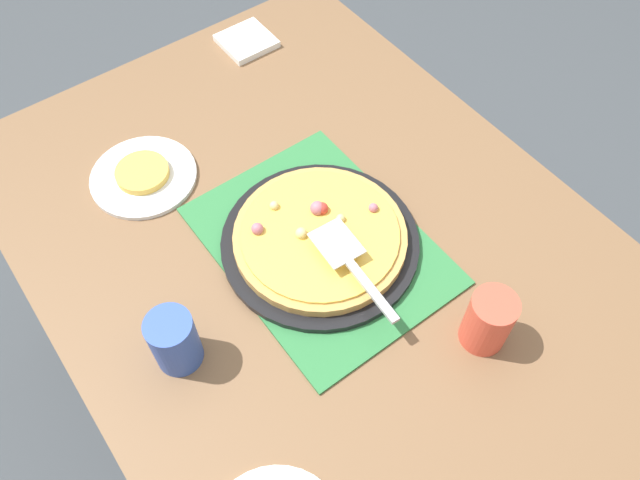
{
  "coord_description": "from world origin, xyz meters",
  "views": [
    {
      "loc": [
        -0.54,
        0.4,
        1.77
      ],
      "look_at": [
        0.0,
        0.0,
        0.77
      ],
      "focal_mm": 35.57,
      "sensor_mm": 36.0,
      "label": 1
    }
  ],
  "objects_px": {
    "plate_far_right": "(144,177)",
    "served_slice_right": "(142,173)",
    "pizza": "(320,236)",
    "cup_near": "(174,341)",
    "pizza_pan": "(320,242)",
    "pizza_server": "(350,263)",
    "napkin_stack": "(247,41)",
    "cup_far": "(488,321)"
  },
  "relations": [
    {
      "from": "plate_far_right",
      "to": "served_slice_right",
      "type": "xyz_separation_m",
      "value": [
        0.0,
        0.0,
        0.01
      ]
    },
    {
      "from": "pizza",
      "to": "served_slice_right",
      "type": "bearing_deg",
      "value": 28.62
    },
    {
      "from": "pizza",
      "to": "cup_near",
      "type": "distance_m",
      "value": 0.33
    },
    {
      "from": "pizza_pan",
      "to": "pizza",
      "type": "bearing_deg",
      "value": -14.93
    },
    {
      "from": "pizza_server",
      "to": "napkin_stack",
      "type": "distance_m",
      "value": 0.72
    },
    {
      "from": "served_slice_right",
      "to": "cup_near",
      "type": "bearing_deg",
      "value": 160.86
    },
    {
      "from": "napkin_stack",
      "to": "cup_near",
      "type": "bearing_deg",
      "value": 139.14
    },
    {
      "from": "napkin_stack",
      "to": "cup_far",
      "type": "bearing_deg",
      "value": 173.78
    },
    {
      "from": "cup_far",
      "to": "napkin_stack",
      "type": "xyz_separation_m",
      "value": [
        0.91,
        -0.1,
        -0.05
      ]
    },
    {
      "from": "served_slice_right",
      "to": "cup_far",
      "type": "distance_m",
      "value": 0.75
    },
    {
      "from": "cup_near",
      "to": "cup_far",
      "type": "height_order",
      "value": "same"
    },
    {
      "from": "plate_far_right",
      "to": "cup_near",
      "type": "distance_m",
      "value": 0.42
    },
    {
      "from": "napkin_stack",
      "to": "served_slice_right",
      "type": "bearing_deg",
      "value": 119.87
    },
    {
      "from": "served_slice_right",
      "to": "cup_far",
      "type": "height_order",
      "value": "cup_far"
    },
    {
      "from": "plate_far_right",
      "to": "napkin_stack",
      "type": "distance_m",
      "value": 0.47
    },
    {
      "from": "pizza",
      "to": "cup_near",
      "type": "bearing_deg",
      "value": 96.96
    },
    {
      "from": "pizza_pan",
      "to": "pizza",
      "type": "xyz_separation_m",
      "value": [
        0.0,
        -0.0,
        0.02
      ]
    },
    {
      "from": "cup_far",
      "to": "napkin_stack",
      "type": "relative_size",
      "value": 1.0
    },
    {
      "from": "served_slice_right",
      "to": "pizza_server",
      "type": "relative_size",
      "value": 0.47
    },
    {
      "from": "pizza_server",
      "to": "pizza_pan",
      "type": "bearing_deg",
      "value": -3.93
    },
    {
      "from": "cup_far",
      "to": "pizza",
      "type": "bearing_deg",
      "value": 19.27
    },
    {
      "from": "pizza_pan",
      "to": "served_slice_right",
      "type": "relative_size",
      "value": 3.45
    },
    {
      "from": "cup_near",
      "to": "cup_far",
      "type": "bearing_deg",
      "value": -122.61
    },
    {
      "from": "served_slice_right",
      "to": "napkin_stack",
      "type": "bearing_deg",
      "value": -60.13
    },
    {
      "from": "cup_near",
      "to": "napkin_stack",
      "type": "bearing_deg",
      "value": -40.86
    },
    {
      "from": "cup_near",
      "to": "cup_far",
      "type": "relative_size",
      "value": 1.0
    },
    {
      "from": "plate_far_right",
      "to": "pizza_pan",
      "type": "bearing_deg",
      "value": -151.46
    },
    {
      "from": "pizza_pan",
      "to": "pizza_server",
      "type": "distance_m",
      "value": 0.11
    },
    {
      "from": "pizza_pan",
      "to": "plate_far_right",
      "type": "bearing_deg",
      "value": 28.54
    },
    {
      "from": "cup_near",
      "to": "plate_far_right",
      "type": "bearing_deg",
      "value": -19.14
    },
    {
      "from": "served_slice_right",
      "to": "cup_near",
      "type": "xyz_separation_m",
      "value": [
        -0.39,
        0.14,
        0.04
      ]
    },
    {
      "from": "pizza",
      "to": "cup_far",
      "type": "height_order",
      "value": "cup_far"
    },
    {
      "from": "pizza_pan",
      "to": "napkin_stack",
      "type": "distance_m",
      "value": 0.63
    },
    {
      "from": "cup_near",
      "to": "pizza_server",
      "type": "xyz_separation_m",
      "value": [
        -0.06,
        -0.32,
        0.01
      ]
    },
    {
      "from": "pizza_pan",
      "to": "cup_far",
      "type": "xyz_separation_m",
      "value": [
        -0.32,
        -0.11,
        0.05
      ]
    },
    {
      "from": "cup_near",
      "to": "cup_far",
      "type": "distance_m",
      "value": 0.53
    },
    {
      "from": "pizza_pan",
      "to": "cup_far",
      "type": "relative_size",
      "value": 3.17
    },
    {
      "from": "served_slice_right",
      "to": "napkin_stack",
      "type": "relative_size",
      "value": 0.92
    },
    {
      "from": "pizza_pan",
      "to": "pizza",
      "type": "height_order",
      "value": "pizza"
    },
    {
      "from": "napkin_stack",
      "to": "pizza_server",
      "type": "bearing_deg",
      "value": 162.25
    },
    {
      "from": "pizza",
      "to": "cup_far",
      "type": "distance_m",
      "value": 0.34
    },
    {
      "from": "cup_near",
      "to": "napkin_stack",
      "type": "distance_m",
      "value": 0.83
    }
  ]
}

